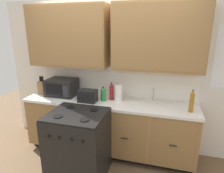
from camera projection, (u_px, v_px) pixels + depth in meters
ground_plane at (103, 162)px, 3.09m from camera, size 8.00×8.00×0.00m
wall_unit at (112, 52)px, 3.08m from camera, size 3.89×0.40×2.44m
counter_run at (109, 126)px, 3.23m from camera, size 2.72×0.64×0.91m
stove_range at (78, 145)px, 2.71m from camera, size 0.76×0.68×0.95m
microwave at (62, 87)px, 3.34m from camera, size 0.48×0.37×0.28m
toaster at (88, 96)px, 3.05m from camera, size 0.28×0.18×0.19m
knife_block at (43, 87)px, 3.43m from camera, size 0.11×0.14×0.31m
sink_faucet at (153, 94)px, 3.10m from camera, size 0.02×0.02×0.20m
paper_towel_roll at (118, 93)px, 3.07m from camera, size 0.12×0.12×0.26m
bottle_amber at (192, 101)px, 2.66m from camera, size 0.06×0.06×0.31m
bottle_green at (103, 94)px, 3.08m from camera, size 0.08×0.08×0.23m
bottle_red at (111, 91)px, 3.13m from camera, size 0.07×0.07×0.28m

